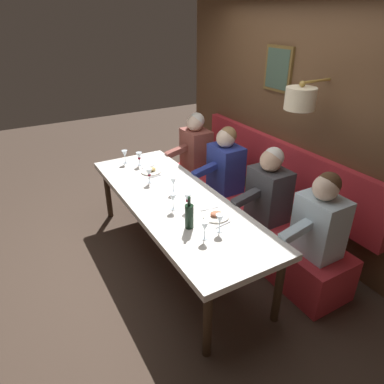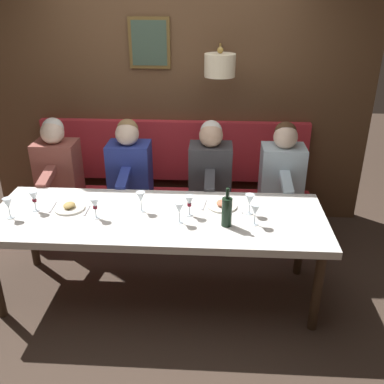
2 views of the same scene
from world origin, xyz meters
name	(u,v)px [view 2 (image 2 of 2)]	position (x,y,z in m)	size (l,w,h in m)	color
ground_plane	(160,292)	(0.00, 0.00, 0.00)	(12.00, 12.00, 0.00)	#423328
dining_table	(157,222)	(0.00, 0.00, 0.68)	(0.90, 2.60, 0.74)	silver
banquette_bench	(170,218)	(0.89, 0.00, 0.23)	(0.52, 2.80, 0.45)	red
back_wall_panel	(174,93)	(1.46, 0.00, 1.37)	(0.59, 4.00, 2.90)	brown
diner_nearest	(282,166)	(0.88, -1.07, 0.82)	(0.60, 0.40, 0.79)	silver
diner_near	(210,165)	(0.88, -0.39, 0.82)	(0.60, 0.40, 0.79)	#3D3D42
diner_middle	(129,163)	(0.88, 0.38, 0.82)	(0.60, 0.40, 0.79)	#283893
diner_far	(57,162)	(0.88, 1.09, 0.82)	(0.60, 0.40, 0.79)	#934C42
place_setting_0	(222,205)	(0.17, -0.50, 0.75)	(0.24, 0.33, 0.05)	silver
place_setting_1	(70,207)	(0.06, 0.71, 0.75)	(0.24, 0.31, 0.05)	silver
wine_glass_0	(34,197)	(0.02, 0.96, 0.86)	(0.07, 0.07, 0.16)	silver
wine_glass_1	(255,210)	(-0.10, -0.74, 0.86)	(0.07, 0.07, 0.16)	silver
wine_glass_2	(95,204)	(-0.07, 0.46, 0.86)	(0.07, 0.07, 0.16)	silver
wine_glass_3	(189,202)	(0.01, -0.25, 0.86)	(0.07, 0.07, 0.16)	silver
wine_glass_4	(250,200)	(0.07, -0.71, 0.86)	(0.07, 0.07, 0.16)	silver
wine_glass_5	(8,204)	(-0.11, 1.11, 0.86)	(0.07, 0.07, 0.16)	silver
wine_glass_6	(141,198)	(0.06, 0.13, 0.86)	(0.07, 0.07, 0.16)	silver
wine_glass_7	(179,209)	(-0.11, -0.18, 0.86)	(0.07, 0.07, 0.16)	silver
wine_bottle	(227,211)	(-0.13, -0.53, 0.86)	(0.08, 0.08, 0.30)	black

